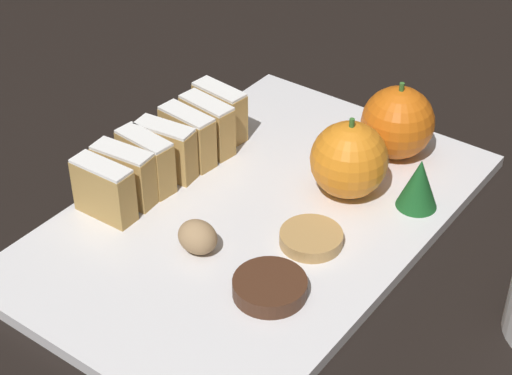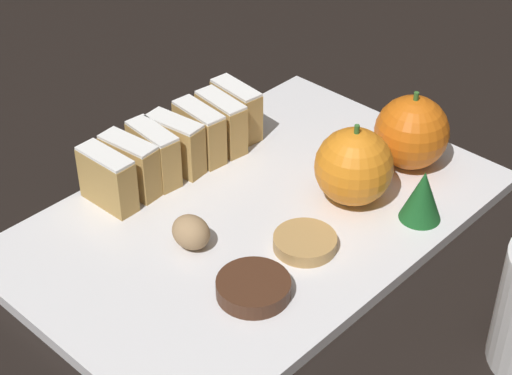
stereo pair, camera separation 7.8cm
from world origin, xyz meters
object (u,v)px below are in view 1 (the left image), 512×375
chocolate_cookie (270,287)px  orange_far (349,160)px  orange_near (398,123)px  walnut (198,237)px

chocolate_cookie → orange_far: bearing=98.3°
orange_far → orange_near: bearing=87.0°
orange_far → walnut: 0.17m
orange_near → chocolate_cookie: bearing=-85.6°
orange_near → chocolate_cookie: orange_near is taller
chocolate_cookie → walnut: bearing=174.6°
orange_far → chocolate_cookie: bearing=-81.7°
walnut → orange_far: bearing=68.6°
orange_far → chocolate_cookie: orange_far is taller
orange_near → orange_far: (-0.00, -0.09, 0.00)m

